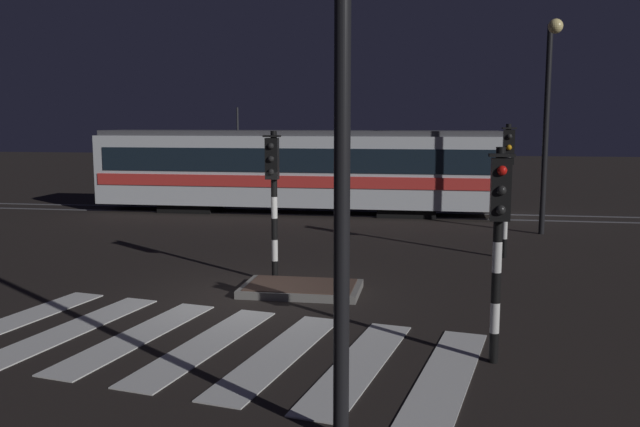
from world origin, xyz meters
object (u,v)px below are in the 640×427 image
Objects in this scene: traffic_light_median_centre at (273,184)px; street_lamp_trackside_right at (549,100)px; street_lamp_near_kerb at (339,50)px; traffic_light_corner_near_right at (499,223)px; traffic_light_corner_far_right at (507,170)px; tram at (297,169)px.

street_lamp_trackside_right is at bearing 47.56° from traffic_light_median_centre.
street_lamp_trackside_right is at bearing 73.44° from street_lamp_near_kerb.
traffic_light_corner_near_right is 0.49× the size of street_lamp_trackside_right.
traffic_light_corner_far_right is (0.96, 8.12, 0.20)m from traffic_light_corner_near_right.
street_lamp_trackside_right is 0.41× the size of tram.
traffic_light_median_centre is at bearing 108.47° from street_lamp_near_kerb.
traffic_light_corner_far_right is 11.66m from street_lamp_near_kerb.
street_lamp_trackside_right is (1.59, 3.96, 1.91)m from traffic_light_corner_far_right.
tram is at bearing 132.41° from traffic_light_corner_far_right.
traffic_light_corner_near_right is 8.18m from traffic_light_corner_far_right.
traffic_light_corner_far_right reaches higher than traffic_light_corner_near_right.
traffic_light_median_centre is 10.53m from street_lamp_trackside_right.
street_lamp_near_kerb reaches higher than tram.
traffic_light_corner_near_right is 0.48× the size of street_lamp_near_kerb.
traffic_light_median_centre is 8.13m from street_lamp_near_kerb.
street_lamp_trackside_right is 0.98× the size of street_lamp_near_kerb.
tram is at bearing 98.95° from traffic_light_median_centre.
street_lamp_trackside_right reaches higher than traffic_light_median_centre.
tram reaches higher than traffic_light_corner_near_right.
traffic_light_corner_far_right is 0.52× the size of street_lamp_near_kerb.
traffic_light_median_centre is 0.96× the size of traffic_light_corner_far_right.
traffic_light_median_centre is 0.21× the size of tram.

